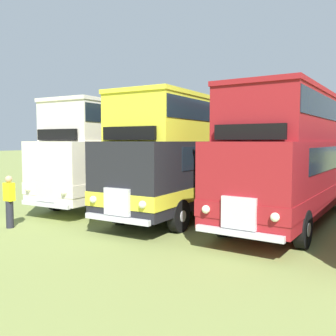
# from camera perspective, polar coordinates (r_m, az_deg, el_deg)

# --- Properties ---
(bus_first_in_row) EXTENTS (3.12, 10.34, 4.49)m
(bus_first_in_row) POSITION_cam_1_polar(r_m,az_deg,el_deg) (17.76, -6.00, 2.89)
(bus_first_in_row) COLOR silver
(bus_first_in_row) RESTS_ON ground
(bus_second_in_row) EXTENTS (2.90, 10.40, 4.49)m
(bus_second_in_row) POSITION_cam_1_polar(r_m,az_deg,el_deg) (15.22, 4.41, 2.69)
(bus_second_in_row) COLOR black
(bus_second_in_row) RESTS_ON ground
(bus_third_in_row) EXTENTS (2.75, 10.74, 4.49)m
(bus_third_in_row) POSITION_cam_1_polar(r_m,az_deg,el_deg) (14.33, 19.28, 2.38)
(bus_third_in_row) COLOR maroon
(bus_third_in_row) RESTS_ON ground
(marshal_person) EXTENTS (0.36, 0.24, 1.73)m
(marshal_person) POSITION_cam_1_polar(r_m,az_deg,el_deg) (13.29, -23.21, -4.72)
(marshal_person) COLOR #23232D
(marshal_person) RESTS_ON ground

